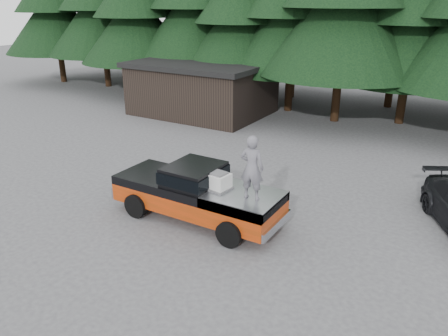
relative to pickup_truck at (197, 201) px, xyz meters
The scene contains 6 objects.
ground 1.24m from the pickup_truck, 18.22° to the left, with size 120.00×120.00×0.00m, color #474749.
pickup_truck is the anchor object (origin of this frame).
truck_cab 0.97m from the pickup_truck, behind, with size 1.66×1.90×0.59m, color black.
air_compressor 1.26m from the pickup_truck, ahead, with size 0.73×0.61×0.50m, color silver.
man_on_bed 2.71m from the pickup_truck, ahead, with size 0.73×0.48×2.01m, color slate.
utility_building 14.73m from the pickup_truck, 123.00° to the left, with size 8.40×6.40×3.30m.
Camera 1 is at (6.65, -11.23, 7.04)m, focal length 35.00 mm.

